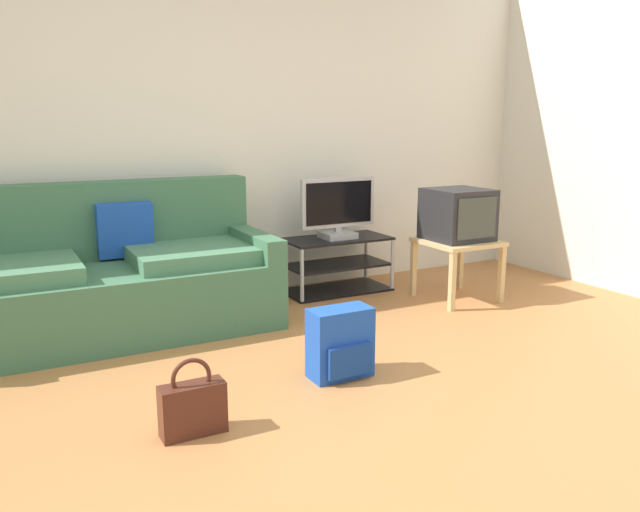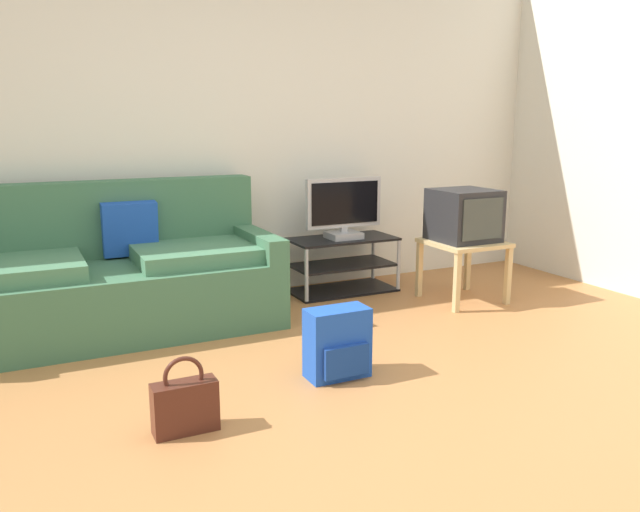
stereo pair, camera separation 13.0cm
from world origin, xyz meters
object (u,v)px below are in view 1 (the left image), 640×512
Objects in this scene: couch at (105,281)px; flat_tv at (338,209)px; tv_stand at (336,264)px; crt_tv at (458,214)px; backpack at (340,343)px; side_table at (458,249)px; handbag at (193,407)px.

couch reaches higher than flat_tv.
tv_stand is at bearing 90.00° from flat_tv.
flat_tv is (1.81, 0.15, 0.33)m from couch.
tv_stand is (1.81, 0.18, -0.12)m from couch.
flat_tv is at bearing 139.81° from crt_tv.
flat_tv is 1.80m from backpack.
side_table is at bearing -40.95° from flat_tv.
flat_tv is at bearing 139.05° from side_table.
side_table is (0.70, -0.63, 0.17)m from tv_stand.
tv_stand is 1.94× the size of crt_tv.
crt_tv is (0.70, -0.62, 0.44)m from tv_stand.
backpack is (-0.84, -1.54, -0.03)m from tv_stand.
side_table is 0.26m from crt_tv.
side_table is 1.39× the size of backpack.
handbag is at bearing -152.19° from backpack.
tv_stand is 2.49m from handbag.
tv_stand is at bearing 5.60° from couch.
handbag is (-2.43, -1.16, -0.26)m from side_table.
crt_tv is at bearing 90.00° from side_table.
couch is at bearing -174.40° from tv_stand.
couch is 2.53× the size of tv_stand.
tv_stand reaches higher than backpack.
side_table is at bearing -90.00° from crt_tv.
couch is at bearing 92.98° from handbag.
flat_tv is at bearing 4.90° from couch.
crt_tv is (-0.00, 0.02, 0.26)m from side_table.
handbag is (-0.89, -0.26, -0.06)m from backpack.
tv_stand is 1.75m from backpack.
couch is at bearing -175.10° from flat_tv.
crt_tv reaches higher than backpack.
handbag is (-1.72, -1.77, -0.54)m from flat_tv.
tv_stand is at bearing 138.03° from side_table.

